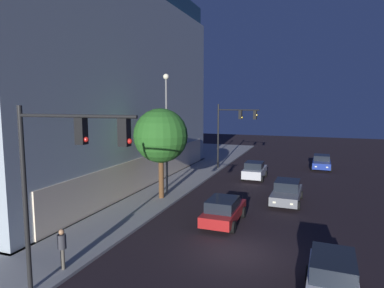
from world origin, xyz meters
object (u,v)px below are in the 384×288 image
(traffic_light_far_corner, at_px, (232,124))
(car_red, at_px, (224,210))
(modern_building, at_px, (11,83))
(pedestrian_waiting, at_px, (62,245))
(car_silver, at_px, (255,170))
(street_lamp_sidewalk, at_px, (166,121))
(sidewalk_tree, at_px, (161,136))
(traffic_light_near_corner, at_px, (61,164))
(car_white, at_px, (332,281))
(car_grey, at_px, (287,192))
(car_blue, at_px, (322,162))

(traffic_light_far_corner, bearing_deg, car_red, -168.40)
(modern_building, distance_m, pedestrian_waiting, 25.22)
(car_silver, bearing_deg, street_lamp_sidewalk, 146.11)
(sidewalk_tree, xyz_separation_m, car_silver, (9.30, -5.39, -3.98))
(modern_building, relative_size, car_silver, 7.81)
(sidewalk_tree, bearing_deg, modern_building, 79.08)
(modern_building, height_order, car_silver, modern_building)
(traffic_light_near_corner, relative_size, traffic_light_far_corner, 1.01)
(traffic_light_far_corner, bearing_deg, sidewalk_tree, 169.15)
(street_lamp_sidewalk, bearing_deg, modern_building, 82.68)
(modern_building, relative_size, car_white, 6.88)
(car_white, bearing_deg, car_grey, 11.62)
(traffic_light_far_corner, height_order, car_grey, traffic_light_far_corner)
(modern_building, bearing_deg, car_blue, -65.96)
(sidewalk_tree, relative_size, car_blue, 1.49)
(car_white, relative_size, car_grey, 0.97)
(traffic_light_near_corner, distance_m, pedestrian_waiting, 4.62)
(traffic_light_near_corner, xyz_separation_m, traffic_light_far_corner, (25.61, -0.05, -0.19))
(pedestrian_waiting, bearing_deg, car_red, -31.84)
(traffic_light_far_corner, distance_m, car_white, 24.52)
(car_silver, bearing_deg, car_grey, -152.81)
(street_lamp_sidewalk, bearing_deg, car_red, -127.85)
(traffic_light_far_corner, height_order, car_blue, traffic_light_far_corner)
(traffic_light_near_corner, xyz_separation_m, car_grey, (15.55, -6.52, -4.34))
(modern_building, distance_m, street_lamp_sidewalk, 18.50)
(car_white, bearing_deg, sidewalk_tree, 49.21)
(traffic_light_far_corner, xyz_separation_m, car_blue, (4.11, -9.05, -4.17))
(sidewalk_tree, xyz_separation_m, car_red, (-3.28, -5.66, -4.00))
(sidewalk_tree, height_order, car_grey, sidewalk_tree)
(pedestrian_waiting, xyz_separation_m, car_red, (8.03, -4.99, -0.38))
(street_lamp_sidewalk, bearing_deg, sidewalk_tree, -176.76)
(modern_building, bearing_deg, traffic_light_near_corner, -128.92)
(street_lamp_sidewalk, bearing_deg, car_silver, -33.89)
(traffic_light_far_corner, relative_size, street_lamp_sidewalk, 0.75)
(sidewalk_tree, bearing_deg, street_lamp_sidewalk, 3.24)
(car_red, bearing_deg, car_grey, -29.08)
(car_white, bearing_deg, street_lamp_sidewalk, 46.16)
(modern_building, bearing_deg, traffic_light_far_corner, -66.13)
(traffic_light_far_corner, bearing_deg, pedestrian_waiting, 175.84)
(pedestrian_waiting, distance_m, car_red, 9.47)
(traffic_light_far_corner, distance_m, car_grey, 12.66)
(street_lamp_sidewalk, distance_m, car_red, 8.82)
(car_grey, bearing_deg, modern_building, 87.92)
(modern_building, distance_m, car_silver, 25.62)
(sidewalk_tree, relative_size, car_silver, 1.66)
(modern_building, height_order, car_grey, modern_building)
(pedestrian_waiting, xyz_separation_m, car_white, (1.45, -10.75, -0.33))
(street_lamp_sidewalk, distance_m, car_blue, 19.98)
(traffic_light_near_corner, relative_size, car_red, 1.56)
(street_lamp_sidewalk, distance_m, pedestrian_waiting, 13.34)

